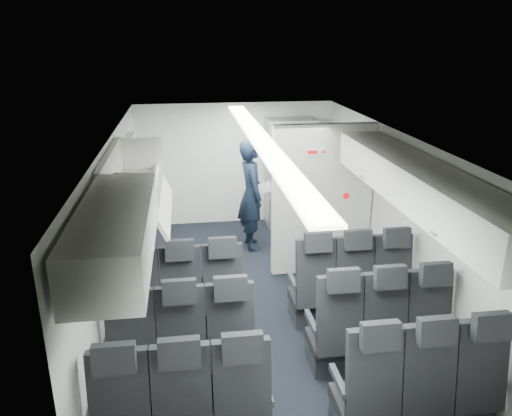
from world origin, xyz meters
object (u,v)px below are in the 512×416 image
object	(u,v)px
seat_row_mid	(283,340)
seat_row_rear	(304,404)
flight_attendant	(251,195)
galley_unit	(291,173)
boarding_door	(134,200)
carry_on_bag	(131,189)
seat_row_front	(268,295)

from	to	relation	value
seat_row_mid	seat_row_rear	world-z (taller)	same
seat_row_mid	flight_attendant	xyz separation A→B (m)	(0.13, 3.25, 0.47)
seat_row_mid	galley_unit	xyz separation A→B (m)	(0.95, 4.15, 0.55)
galley_unit	seat_row_rear	bearing A→B (deg)	-100.65
boarding_door	carry_on_bag	size ratio (longest dim) A/B	4.45
seat_row_rear	seat_row_mid	bearing A→B (deg)	90.00
seat_row_rear	galley_unit	size ratio (longest dim) A/B	1.75
seat_row_front	seat_row_mid	bearing A→B (deg)	-90.00
seat_row_rear	carry_on_bag	size ratio (longest dim) A/B	7.96
seat_row_mid	seat_row_front	bearing A→B (deg)	90.00
seat_row_front	seat_row_rear	xyz separation A→B (m)	(0.00, -1.80, 0.00)
boarding_door	carry_on_bag	xyz separation A→B (m)	(0.22, -2.17, 0.82)
carry_on_bag	seat_row_front	bearing A→B (deg)	14.87
carry_on_bag	boarding_door	bearing A→B (deg)	107.24
boarding_door	seat_row_mid	bearing A→B (deg)	-61.23
boarding_door	galley_unit	bearing A→B (deg)	24.28
seat_row_front	galley_unit	distance (m)	3.43
seat_row_rear	carry_on_bag	distance (m)	2.62
seat_row_front	seat_row_rear	distance (m)	1.80
galley_unit	seat_row_mid	bearing A→B (deg)	-102.88
seat_row_rear	flight_attendant	bearing A→B (deg)	88.17
seat_row_front	carry_on_bag	distance (m)	1.98
flight_attendant	seat_row_mid	bearing A→B (deg)	171.82
seat_row_front	flight_attendant	world-z (taller)	flight_attendant
seat_row_front	boarding_door	size ratio (longest dim) A/B	1.79
seat_row_front	seat_row_mid	world-z (taller)	same
seat_row_mid	boarding_door	world-z (taller)	boarding_door
flight_attendant	carry_on_bag	distance (m)	3.02
seat_row_rear	carry_on_bag	bearing A→B (deg)	129.61
galley_unit	boarding_door	bearing A→B (deg)	-155.72
seat_row_front	galley_unit	xyz separation A→B (m)	(0.95, 3.25, 0.55)
seat_row_front	boarding_door	xyz separation A→B (m)	(-1.64, 2.09, 0.55)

